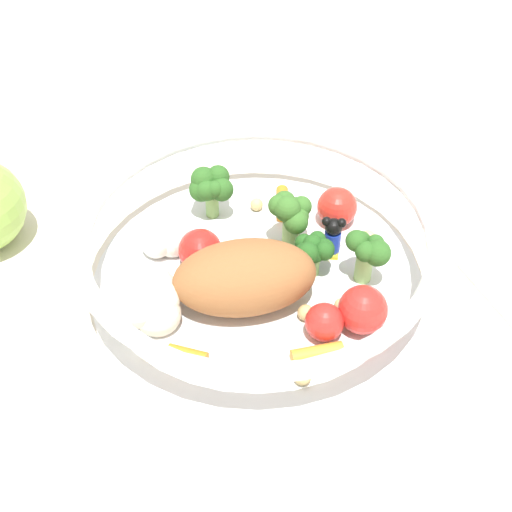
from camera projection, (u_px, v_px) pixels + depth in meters
The scene contains 2 objects.
ground_plane at pixel (255, 282), 0.53m from camera, with size 2.40×2.40×0.00m, color silver.
food_container at pixel (251, 260), 0.50m from camera, with size 0.25×0.25×0.06m.
Camera 1 is at (-0.36, 0.08, 0.38)m, focal length 49.80 mm.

